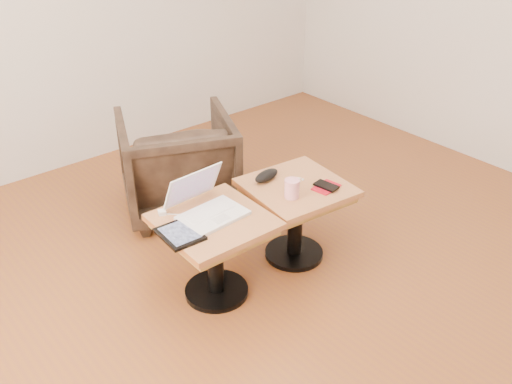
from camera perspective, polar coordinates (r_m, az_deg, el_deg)
room_shell at (r=2.26m, az=4.74°, el=14.40°), size 4.52×4.52×2.71m
side_table_left at (r=2.83m, az=-4.19°, el=-4.65°), size 0.52×0.52×0.46m
side_table_right at (r=3.11m, az=4.02°, el=-1.15°), size 0.56×0.56×0.46m
laptop at (r=2.80m, az=-5.00°, el=-1.36°), size 0.33×0.32×0.21m
tablet at (r=2.66m, az=-7.65°, el=-4.19°), size 0.18×0.22×0.02m
charging_adapter at (r=2.83m, az=-9.38°, el=-2.02°), size 0.05×0.05×0.02m
glasses_case at (r=3.08m, az=1.05°, el=1.65°), size 0.18×0.10×0.05m
striped_cup at (r=2.92m, az=3.61°, el=0.35°), size 0.09×0.09×0.10m
earbuds_tangle at (r=3.09m, az=4.20°, el=1.17°), size 0.07×0.05×0.01m
phone_on_sleeve at (r=3.04m, az=7.04°, el=0.55°), size 0.16×0.14×0.02m
armchair at (r=3.62m, az=-7.86°, el=2.86°), size 0.90×0.91×0.63m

